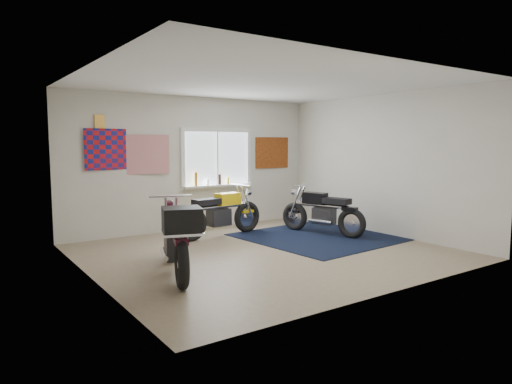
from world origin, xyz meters
TOP-DOWN VIEW (x-y plane):
  - ground at (0.00, 0.00)m, footprint 5.50×5.50m
  - room_shell at (0.00, 0.00)m, footprint 5.50×5.50m
  - navy_rug at (1.48, 0.39)m, footprint 2.69×2.78m
  - window_assembly at (0.50, 2.47)m, footprint 1.66×0.17m
  - oil_bottles at (0.25, 2.40)m, footprint 0.82×0.07m
  - flag_display at (-1.90, 2.48)m, footprint 1.60×0.10m
  - triumph_poster at (1.95, 2.48)m, footprint 0.90×0.03m
  - yellow_triumph at (0.01, 1.50)m, footprint 1.92×0.58m
  - black_chrome_bike at (1.75, 0.57)m, footprint 0.72×1.81m
  - maroon_tourer at (-1.80, -0.49)m, footprint 0.98×1.99m

SIDE VIEW (x-z plane):
  - ground at x=0.00m, z-range 0.00..0.00m
  - navy_rug at x=1.48m, z-range 0.00..0.01m
  - black_chrome_bike at x=1.75m, z-range -0.06..0.89m
  - yellow_triumph at x=0.01m, z-range -0.06..0.91m
  - maroon_tourer at x=-1.80m, z-range 0.02..1.04m
  - oil_bottles at x=0.25m, z-range 0.87..1.15m
  - window_assembly at x=0.50m, z-range 0.74..2.00m
  - triumph_poster at x=1.95m, z-range 1.20..1.90m
  - room_shell at x=0.00m, z-range -1.11..4.39m
  - flag_display at x=-1.90m, z-range 1.56..2.73m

